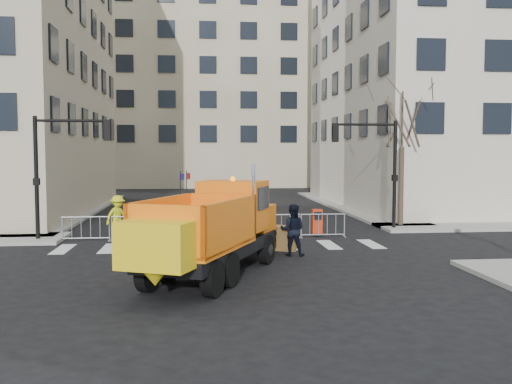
{
  "coord_description": "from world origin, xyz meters",
  "views": [
    {
      "loc": [
        -1.13,
        -17.63,
        3.86
      ],
      "look_at": [
        0.93,
        2.5,
        2.44
      ],
      "focal_mm": 40.0,
      "sensor_mm": 36.0,
      "label": 1
    }
  ],
  "objects": [
    {
      "name": "plow_truck",
      "position": [
        -0.76,
        -0.3,
        1.55
      ],
      "size": [
        5.84,
        9.2,
        3.49
      ],
      "rotation": [
        0.0,
        0.0,
        1.15
      ],
      "color": "black",
      "rests_on": "ground"
    },
    {
      "name": "cop_b",
      "position": [
        2.36,
        3.16,
        0.97
      ],
      "size": [
        1.1,
        0.95,
        1.93
      ],
      "primitive_type": "imported",
      "rotation": [
        0.0,
        0.0,
        2.88
      ],
      "color": "black",
      "rests_on": "ground"
    },
    {
      "name": "cop_c",
      "position": [
        0.67,
        4.18,
        0.98
      ],
      "size": [
        1.21,
        1.06,
        1.95
      ],
      "primitive_type": "imported",
      "rotation": [
        0.0,
        0.0,
        3.77
      ],
      "color": "black",
      "rests_on": "ground"
    },
    {
      "name": "newspaper_box",
      "position": [
        4.28,
        7.88,
        0.7
      ],
      "size": [
        0.45,
        0.4,
        1.1
      ],
      "primitive_type": "cube",
      "rotation": [
        0.0,
        0.0,
        -0.01
      ],
      "color": "red",
      "rests_on": "sidewalk_back"
    },
    {
      "name": "building_far",
      "position": [
        0.0,
        52.0,
        12.0
      ],
      "size": [
        30.0,
        18.0,
        24.0
      ],
      "primitive_type": "cube",
      "color": "gray",
      "rests_on": "ground"
    },
    {
      "name": "street_tree",
      "position": [
        9.2,
        10.5,
        3.75
      ],
      "size": [
        3.0,
        3.0,
        7.5
      ],
      "primitive_type": null,
      "color": "#382B21",
      "rests_on": "ground"
    },
    {
      "name": "crowd_barriers",
      "position": [
        -0.75,
        7.6,
        0.55
      ],
      "size": [
        12.6,
        0.6,
        1.1
      ],
      "primitive_type": null,
      "color": "#9EA0A5",
      "rests_on": "ground"
    },
    {
      "name": "ground",
      "position": [
        0.0,
        0.0,
        0.0
      ],
      "size": [
        120.0,
        120.0,
        0.0
      ],
      "primitive_type": "plane",
      "color": "black",
      "rests_on": "ground"
    },
    {
      "name": "cop_a",
      "position": [
        0.15,
        5.51,
        0.94
      ],
      "size": [
        0.75,
        0.56,
        1.87
      ],
      "primitive_type": "imported",
      "rotation": [
        0.0,
        0.0,
        3.32
      ],
      "color": "black",
      "rests_on": "ground"
    },
    {
      "name": "sidewalk_back",
      "position": [
        0.0,
        8.5,
        0.07
      ],
      "size": [
        64.0,
        5.0,
        0.15
      ],
      "primitive_type": "cube",
      "color": "gray",
      "rests_on": "ground"
    },
    {
      "name": "traffic_light_right",
      "position": [
        8.5,
        9.5,
        2.7
      ],
      "size": [
        0.18,
        0.18,
        5.4
      ],
      "primitive_type": "cylinder",
      "color": "black",
      "rests_on": "ground"
    },
    {
      "name": "worker",
      "position": [
        -4.64,
        7.66,
        1.06
      ],
      "size": [
        1.33,
        1.29,
        1.82
      ],
      "primitive_type": "imported",
      "rotation": [
        0.0,
        0.0,
        0.73
      ],
      "color": "#CED218",
      "rests_on": "sidewalk_back"
    },
    {
      "name": "traffic_light_left",
      "position": [
        -8.0,
        7.5,
        2.7
      ],
      "size": [
        0.18,
        0.18,
        5.4
      ],
      "primitive_type": "cylinder",
      "color": "black",
      "rests_on": "ground"
    }
  ]
}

